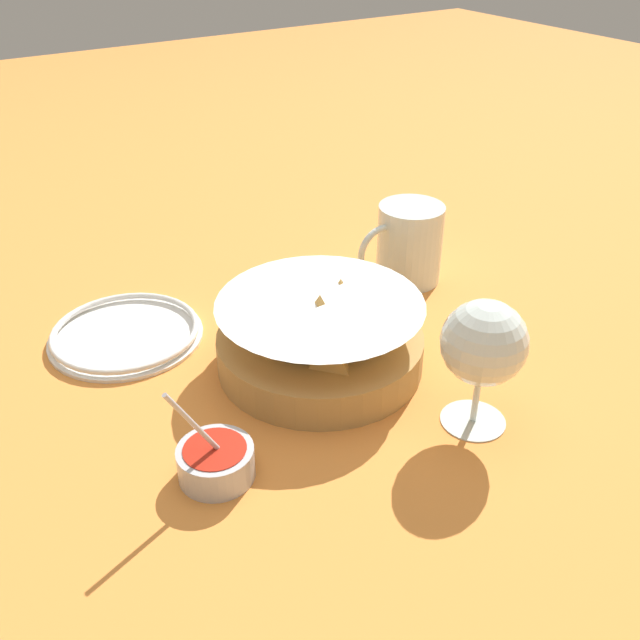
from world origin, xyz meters
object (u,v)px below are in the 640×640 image
object	(u,v)px
food_basket	(321,339)
side_plate	(126,333)
wine_glass	(484,346)
sauce_cup	(216,461)
beer_mug	(408,247)

from	to	relation	value
food_basket	side_plate	distance (m)	0.26
food_basket	wine_glass	world-z (taller)	wine_glass
sauce_cup	wine_glass	world-z (taller)	wine_glass
sauce_cup	side_plate	distance (m)	0.29
food_basket	side_plate	size ratio (longest dim) A/B	1.26
sauce_cup	beer_mug	xyz separation A→B (m)	(-0.41, -0.22, 0.03)
food_basket	side_plate	bearing A→B (deg)	-46.56
beer_mug	side_plate	distance (m)	0.41
sauce_cup	beer_mug	bearing A→B (deg)	-152.28
wine_glass	beer_mug	world-z (taller)	wine_glass
food_basket	sauce_cup	bearing A→B (deg)	28.25
sauce_cup	beer_mug	world-z (taller)	sauce_cup
sauce_cup	wine_glass	bearing A→B (deg)	164.31
wine_glass	beer_mug	xyz separation A→B (m)	(-0.14, -0.29, -0.05)
sauce_cup	side_plate	bearing A→B (deg)	-92.09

